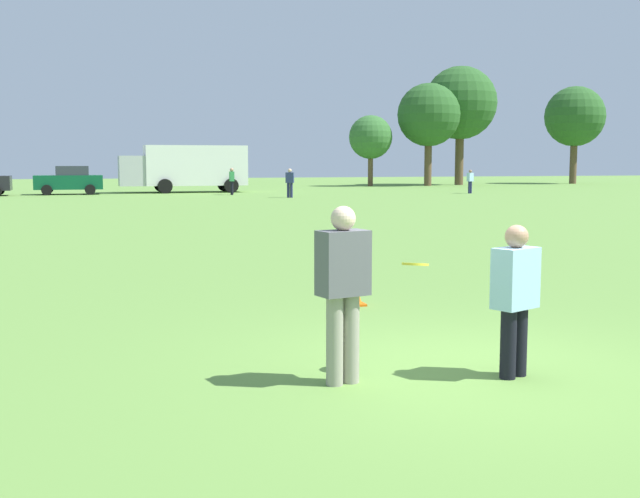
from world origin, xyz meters
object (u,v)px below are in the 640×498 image
player_defender (515,293)px  traffic_cone (354,290)px  parked_car_center (69,180)px  bystander_far_jogger (470,180)px  player_thrower (343,284)px  bystander_field_marshal (232,180)px  bystander_sideline_watcher (290,181)px  box_truck (186,167)px  frisbee (415,264)px

player_defender → traffic_cone: (-0.27, 4.13, -0.61)m
parked_car_center → bystander_far_jogger: bearing=-12.8°
player_thrower → player_defender: (1.69, -0.25, -0.12)m
bystander_far_jogger → parked_car_center: bearing=167.2°
bystander_far_jogger → bystander_field_marshal: size_ratio=0.92×
traffic_cone → bystander_field_marshal: bystander_field_marshal is taller
parked_car_center → bystander_field_marshal: 10.50m
bystander_sideline_watcher → box_truck: bearing=117.3°
bystander_sideline_watcher → player_thrower: bearing=-103.3°
traffic_cone → bystander_far_jogger: (20.40, 36.22, 0.65)m
player_thrower → bystander_field_marshal: 42.72m
bystander_sideline_watcher → bystander_far_jogger: bearing=10.9°
parked_car_center → bystander_far_jogger: 26.02m
frisbee → player_thrower: bearing=-168.4°
bystander_field_marshal → traffic_cone: bearing=-97.3°
parked_car_center → bystander_sideline_watcher: (12.47, -8.24, 0.03)m
bystander_far_jogger → traffic_cone: bearing=-119.4°
player_defender → parked_car_center: bearing=96.5°
frisbee → parked_car_center: parked_car_center is taller
player_thrower → player_defender: bearing=-8.4°
parked_car_center → player_thrower: bearing=-85.6°
bystander_sideline_watcher → bystander_far_jogger: 13.14m
frisbee → bystander_far_jogger: (21.01, 39.94, -0.22)m
parked_car_center → bystander_far_jogger: parked_car_center is taller
player_thrower → box_truck: size_ratio=0.20×
parked_car_center → bystander_field_marshal: size_ratio=2.48×
frisbee → box_truck: bearing=86.1°
frisbee → player_defender: bearing=-25.2°
player_defender → box_truck: bearing=87.2°
traffic_cone → parked_car_center: 42.27m
player_defender → box_truck: box_truck is taller
box_truck → parked_car_center: bearing=-170.8°
player_thrower → frisbee: 0.84m
player_defender → bystander_sideline_watcher: bystander_sideline_watcher is taller
bystander_far_jogger → player_defender: bearing=-116.5°
traffic_cone → bystander_field_marshal: bearing=82.7°
frisbee → box_truck: 47.03m
player_thrower → traffic_cone: (1.43, 3.88, -0.73)m
player_defender → bystander_field_marshal: size_ratio=0.89×
frisbee → bystander_far_jogger: bystander_far_jogger is taller
player_thrower → bystander_far_jogger: (21.82, 40.10, -0.08)m
player_defender → traffic_cone: player_defender is taller
player_defender → bystander_sideline_watcher: size_ratio=0.89×
box_truck → bystander_sideline_watcher: box_truck is taller
player_defender → bystander_far_jogger: size_ratio=0.97×
player_defender → parked_car_center: 46.40m
box_truck → bystander_far_jogger: 19.13m
frisbee → parked_car_center: 45.89m
player_thrower → player_defender: player_thrower is taller
player_defender → frisbee: bearing=154.8°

